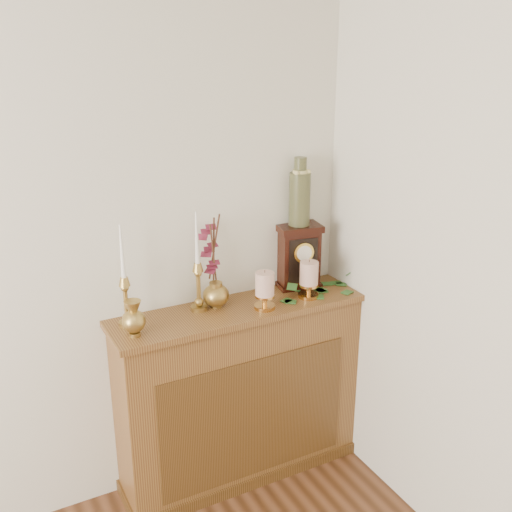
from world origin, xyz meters
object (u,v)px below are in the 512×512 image
mantel_clock (298,256)px  ceramic_vase (300,195)px  candlestick_center (198,279)px  candlestick_left (125,294)px  bud_vase (134,319)px  ginger_jar (211,264)px

mantel_clock → ceramic_vase: bearing=90.0°
candlestick_center → ceramic_vase: (0.56, 0.04, 0.32)m
ceramic_vase → candlestick_left: bearing=-177.0°
candlestick_left → bud_vase: bearing=-91.1°
candlestick_left → bud_vase: size_ratio=2.87×
ginger_jar → mantel_clock: bearing=1.6°
candlestick_center → bud_vase: bearing=-161.0°
bud_vase → ginger_jar: ginger_jar is taller
bud_vase → ginger_jar: size_ratio=0.35×
candlestick_center → ginger_jar: size_ratio=1.02×
bud_vase → ceramic_vase: 0.99m
ginger_jar → mantel_clock: (0.48, 0.01, -0.05)m
ginger_jar → bud_vase: bearing=-160.9°
candlestick_center → mantel_clock: 0.56m
candlestick_center → bud_vase: (-0.34, -0.12, -0.07)m
candlestick_center → ceramic_vase: size_ratio=1.41×
candlestick_center → bud_vase: size_ratio=2.92×
candlestick_left → candlestick_center: 0.34m
bud_vase → ginger_jar: (0.42, 0.14, 0.13)m
ginger_jar → mantel_clock: ginger_jar is taller
ceramic_vase → mantel_clock: bearing=-99.3°
ginger_jar → ceramic_vase: size_ratio=1.38×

